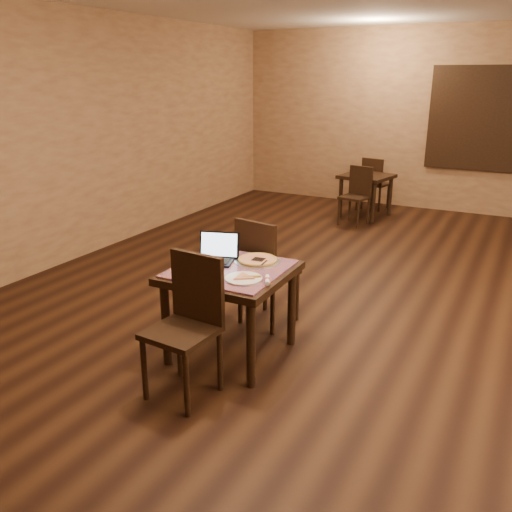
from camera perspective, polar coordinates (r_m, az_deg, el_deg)
The scene contains 17 objects.
ground at distance 5.21m, azimuth 13.14°, elevation -7.31°, with size 10.00×10.00×0.00m, color black.
wall_back at distance 9.67m, azimuth 21.75°, elevation 13.00°, with size 8.00×0.02×3.00m, color #99734D.
wall_left at distance 6.87m, azimuth -20.60°, elevation 11.34°, with size 0.02×10.00×3.00m, color #99734D.
mural at distance 9.58m, azimuth 24.78°, elevation 12.89°, with size 2.34×0.05×1.64m.
tiled_table at distance 4.37m, azimuth -2.70°, elevation -2.53°, with size 0.93×0.93×0.76m.
chair_main_near at distance 3.92m, azimuth -7.10°, elevation -6.42°, with size 0.48×0.48×1.04m.
chair_main_far at distance 4.91m, azimuth 0.73°, elevation -1.13°, with size 0.52×0.52×1.02m.
laptop at distance 4.49m, azimuth -4.27°, elevation 0.26°, with size 0.39×0.35×0.23m.
plate at distance 4.08m, azimuth -1.32°, elevation -2.40°, with size 0.28×0.28×0.02m, color white.
pizza_slice at distance 4.07m, azimuth -1.32°, elevation -2.22°, with size 0.18×0.18×0.02m, color beige, non-canonical shape.
pizza_pan at distance 4.47m, azimuth 0.15°, elevation -0.53°, with size 0.39×0.39×0.01m, color silver.
pizza_whole at distance 4.47m, azimuth 0.15°, elevation -0.37°, with size 0.32×0.32×0.02m.
spatula at distance 4.44m, azimuth 0.26°, elevation -0.37°, with size 0.10×0.23×0.01m, color silver.
napkin_roll at distance 4.03m, azimuth 1.20°, elevation -2.53°, with size 0.10×0.15×0.04m.
other_table_b at distance 9.04m, azimuth 11.54°, elevation 7.66°, with size 0.86×0.86×0.69m.
other_table_b_chair_near at distance 8.56m, azimuth 10.60°, elevation 6.64°, with size 0.45×0.45×0.89m.
other_table_b_chair_far at distance 9.55m, azimuth 12.32°, elevation 7.75°, with size 0.45×0.45×0.89m.
Camera 1 is at (1.07, -4.58, 2.24)m, focal length 38.00 mm.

